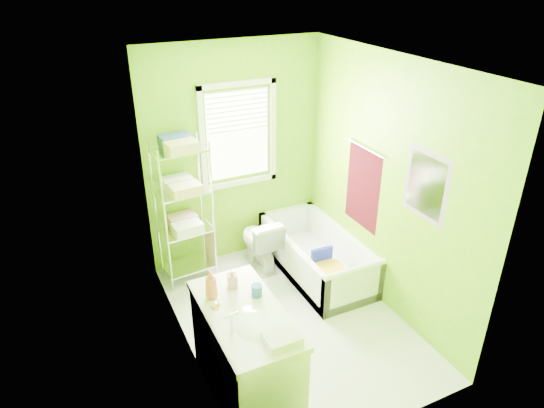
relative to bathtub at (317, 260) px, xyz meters
name	(u,v)px	position (x,y,z in m)	size (l,w,h in m)	color
ground	(290,319)	(-0.67, -0.62, -0.17)	(2.90, 2.90, 0.00)	silver
room_envelope	(293,183)	(-0.67, -0.62, 1.38)	(2.14, 2.94, 2.62)	#64A007
window	(238,130)	(-0.62, 0.80, 1.45)	(0.92, 0.05, 1.22)	white
door	(226,335)	(-1.71, -1.62, 0.83)	(0.09, 0.80, 2.00)	white
right_wall_decor	(386,186)	(0.36, -0.64, 1.15)	(0.04, 1.48, 1.17)	#40070E
bathtub	(317,260)	(0.00, 0.00, 0.00)	(0.75, 1.61, 0.52)	white
toilet	(260,241)	(-0.55, 0.42, 0.17)	(0.37, 0.66, 0.67)	white
vanity	(246,351)	(-1.44, -1.30, 0.30)	(0.59, 1.16, 1.13)	white
wire_shelf_unit	(184,196)	(-1.37, 0.56, 0.88)	(0.60, 0.48, 1.70)	silver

